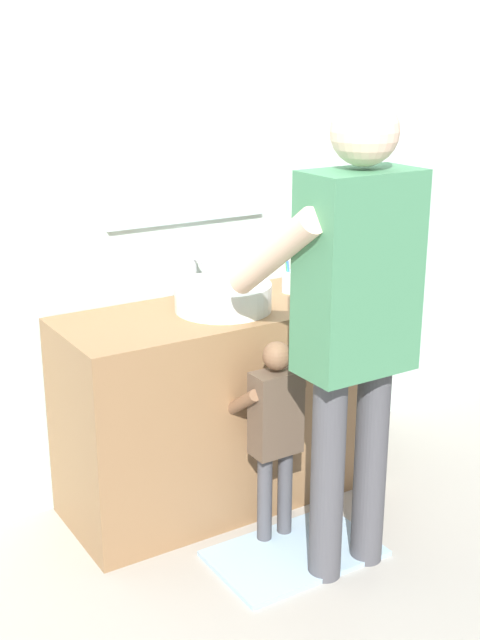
% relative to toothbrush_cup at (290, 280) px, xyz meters
% --- Properties ---
extents(ground_plane, '(14.00, 14.00, 0.00)m').
position_rel_toothbrush_cup_xyz_m(ground_plane, '(-0.38, -0.35, -0.91)').
color(ground_plane, '#9E998E').
extents(back_wall, '(4.40, 0.10, 2.70)m').
position_rel_toothbrush_cup_xyz_m(back_wall, '(-0.38, 0.27, 0.44)').
color(back_wall, silver).
rests_on(back_wall, ground).
extents(vanity_cabinet, '(1.35, 0.54, 0.86)m').
position_rel_toothbrush_cup_xyz_m(vanity_cabinet, '(-0.38, -0.05, -0.48)').
color(vanity_cabinet, olive).
rests_on(vanity_cabinet, ground).
extents(sink_basin, '(0.39, 0.39, 0.11)m').
position_rel_toothbrush_cup_xyz_m(sink_basin, '(-0.38, -0.07, 0.00)').
color(sink_basin, silver).
rests_on(sink_basin, vanity_cabinet).
extents(faucet, '(0.18, 0.14, 0.18)m').
position_rel_toothbrush_cup_xyz_m(faucet, '(-0.38, 0.16, 0.03)').
color(faucet, '#B7BABF').
rests_on(faucet, vanity_cabinet).
extents(toothbrush_cup, '(0.07, 0.07, 0.21)m').
position_rel_toothbrush_cup_xyz_m(toothbrush_cup, '(0.00, 0.00, 0.00)').
color(toothbrush_cup, silver).
rests_on(toothbrush_cup, vanity_cabinet).
extents(bath_mat, '(0.64, 0.40, 0.02)m').
position_rel_toothbrush_cup_xyz_m(bath_mat, '(-0.38, -0.60, -0.90)').
color(bath_mat, '#99B7CC').
rests_on(bath_mat, ground).
extents(child_toddler, '(0.26, 0.26, 0.84)m').
position_rel_toothbrush_cup_xyz_m(child_toddler, '(-0.38, -0.45, -0.41)').
color(child_toddler, '#47474C').
rests_on(child_toddler, ground).
extents(adult_parent, '(0.54, 0.56, 1.73)m').
position_rel_toothbrush_cup_xyz_m(adult_parent, '(-0.25, -0.74, 0.13)').
color(adult_parent, '#47474C').
rests_on(adult_parent, ground).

